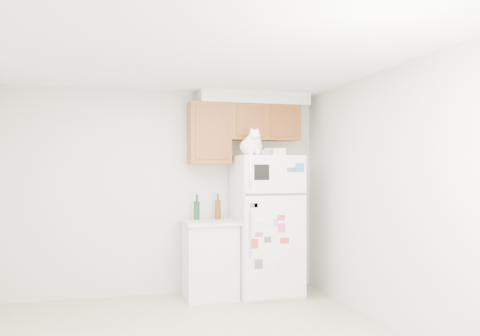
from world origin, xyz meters
name	(u,v)px	position (x,y,z in m)	size (l,w,h in m)	color
room_shell	(203,154)	(0.12, 0.24, 1.67)	(3.84, 4.04, 2.52)	beige
refrigerator	(266,225)	(1.17, 1.61, 0.85)	(0.76, 0.78, 1.70)	white
base_counter	(210,259)	(0.48, 1.68, 0.46)	(0.64, 0.64, 0.92)	white
cat	(252,145)	(0.94, 1.45, 1.82)	(0.31, 0.46, 0.32)	white
storage_box_back	(270,152)	(1.27, 1.75, 1.75)	(0.18, 0.13, 0.10)	white
storage_box_front	(279,152)	(1.32, 1.55, 1.74)	(0.15, 0.11, 0.09)	white
bottle_green	(197,207)	(0.35, 1.83, 1.07)	(0.07, 0.07, 0.31)	#19381E
bottle_amber	(218,206)	(0.61, 1.82, 1.08)	(0.07, 0.07, 0.32)	#593814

